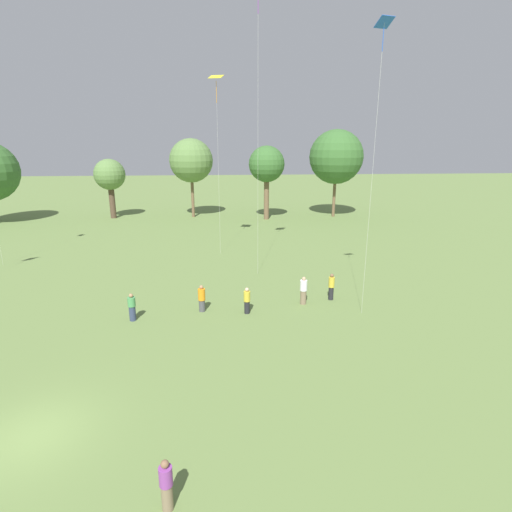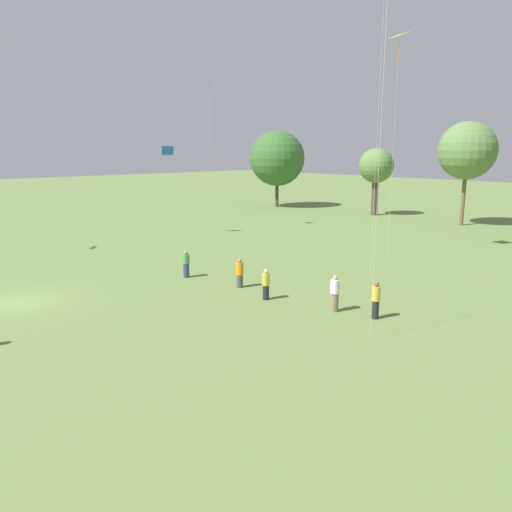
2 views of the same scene
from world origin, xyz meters
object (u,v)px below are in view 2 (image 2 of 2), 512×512
at_px(person_4, 186,264).
at_px(person_5, 335,294).
at_px(kite_5, 209,99).
at_px(kite_1, 168,153).
at_px(kite_7, 399,44).
at_px(person_1, 240,273).
at_px(person_2, 266,285).
at_px(person_0, 376,300).

relative_size(person_4, person_5, 0.91).
distance_m(person_4, kite_5, 21.95).
bearing_deg(kite_1, kite_7, -178.56).
relative_size(person_5, kite_5, 0.13).
bearing_deg(person_1, kite_7, 162.62).
xyz_separation_m(kite_1, kite_5, (0.12, 4.74, 5.00)).
bearing_deg(kite_7, kite_5, -112.49).
relative_size(person_2, kite_1, 0.20).
distance_m(person_0, kite_5, 30.67).
relative_size(person_0, kite_7, 0.12).
height_order(person_5, kite_5, kite_5).
relative_size(person_5, kite_1, 0.23).
height_order(person_2, person_5, person_5).
distance_m(person_5, kite_7, 20.06).
relative_size(person_1, person_5, 0.92).
bearing_deg(person_5, kite_7, -84.59).
distance_m(person_2, person_4, 6.93).
bearing_deg(person_2, person_5, -158.86).
relative_size(person_2, kite_7, 0.11).
distance_m(person_0, person_4, 12.94).
height_order(person_0, person_2, person_0).
bearing_deg(person_4, kite_5, 101.43).
distance_m(person_5, kite_5, 29.15).
bearing_deg(person_4, person_0, -26.38).
xyz_separation_m(person_1, person_2, (2.82, -0.52, -0.02)).
distance_m(person_1, person_5, 6.65).
xyz_separation_m(person_1, person_5, (6.62, 0.67, 0.07)).
height_order(person_2, kite_7, kite_7).
relative_size(person_4, kite_1, 0.21).
relative_size(person_2, person_4, 0.99).
bearing_deg(person_5, kite_1, -31.24).
bearing_deg(person_5, person_1, -11.85).
bearing_deg(kite_1, person_2, 142.15).
bearing_deg(person_1, kite_1, -123.05).
xyz_separation_m(person_2, kite_5, (-20.65, 11.88, 11.82)).
relative_size(person_0, kite_1, 0.22).
distance_m(person_2, kite_7, 20.25).
bearing_deg(person_0, person_2, 2.74).
xyz_separation_m(person_5, kite_1, (-24.57, 5.94, 6.73)).
distance_m(person_5, kite_1, 26.16).
bearing_deg(person_2, kite_1, -15.28).
relative_size(person_0, kite_5, 0.13).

